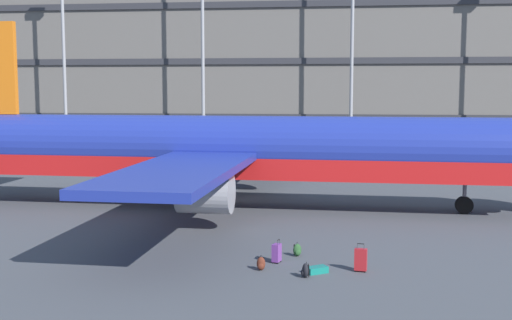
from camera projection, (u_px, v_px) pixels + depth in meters
The scene contains 12 objects.
ground_plane at pixel (239, 202), 36.81m from camera, with size 600.00×600.00×0.00m, color #424449.
terminal_structure at pixel (294, 64), 83.30m from camera, with size 146.05×20.59×18.96m.
airliner at pixel (232, 151), 35.02m from camera, with size 36.60×29.56×10.14m.
light_mast_left at pixel (63, 38), 71.33m from camera, with size 1.80×0.50×20.49m.
light_mast_center_left at pixel (203, 17), 69.24m from camera, with size 1.80×0.50×24.51m.
light_mast_center_right at pixel (353, 5), 67.24m from camera, with size 1.80×0.50×26.45m.
suitcase_scuffed at pixel (277, 253), 24.03m from camera, with size 0.36×0.44×0.88m.
suitcase_red at pixel (361, 259), 22.84m from camera, with size 0.46×0.28×1.03m.
suitcase_black at pixel (317, 270), 22.70m from camera, with size 0.83×0.73×0.23m.
backpack_small at pixel (305, 271), 22.15m from camera, with size 0.32×0.38×0.55m.
backpack_purple at pixel (261, 264), 23.03m from camera, with size 0.31×0.28×0.53m.
backpack_large at pixel (297, 250), 24.95m from camera, with size 0.39×0.35×0.54m.
Camera 1 is at (5.33, -35.94, 6.43)m, focal length 45.62 mm.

